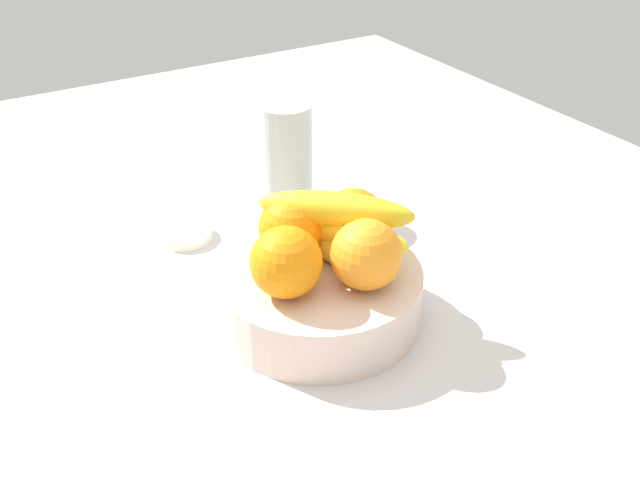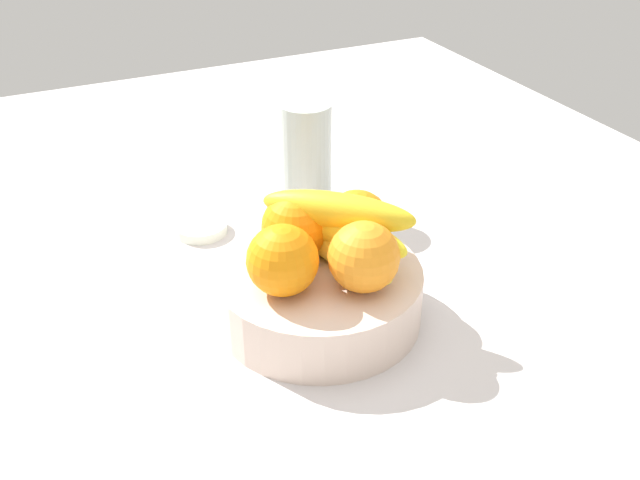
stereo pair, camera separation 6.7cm
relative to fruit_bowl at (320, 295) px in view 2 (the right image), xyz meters
The scene contains 9 objects.
ground_plane 4.64cm from the fruit_bowl, 126.85° to the right, with size 180.00×140.00×3.00cm, color silver.
fruit_bowl is the anchor object (origin of this frame).
orange_front_left 8.69cm from the fruit_bowl, 71.88° to the right, with size 7.54×7.54×7.54cm, color orange.
orange_front_right 8.77cm from the fruit_bowl, 31.11° to the left, with size 7.54×7.54×7.54cm, color orange.
orange_center 8.94cm from the fruit_bowl, 108.50° to the left, with size 7.54×7.54×7.54cm, color orange.
orange_back_left 8.11cm from the fruit_bowl, 165.56° to the right, with size 7.54×7.54×7.54cm, color orange.
banana_bunch 7.88cm from the fruit_bowl, 108.94° to the left, with size 17.46×15.26×8.40cm.
thermos_tumbler 27.16cm from the fruit_bowl, 158.85° to the left, with size 7.14×7.14×15.36cm, color #AFBCB5.
jar_lid 25.13cm from the fruit_bowl, 165.34° to the right, with size 7.18×7.18×1.34cm, color white.
Camera 2 is at (61.45, -29.02, 51.39)cm, focal length 42.08 mm.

